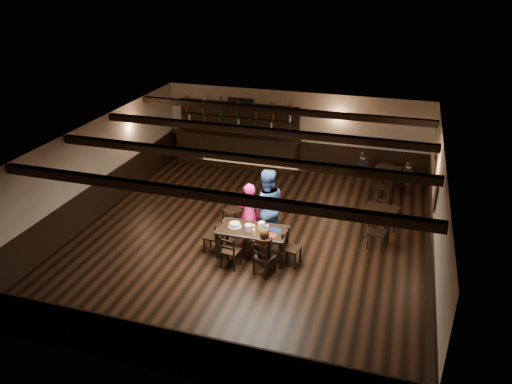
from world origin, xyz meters
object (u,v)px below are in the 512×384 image
(woman_pink, at_px, (249,214))
(chair_near_left, at_px, (229,250))
(cake, at_px, (235,225))
(chair_near_right, at_px, (262,256))
(man_blue, at_px, (266,206))
(bar_counter, at_px, (237,145))
(dining_table, at_px, (253,232))

(woman_pink, bearing_deg, chair_near_left, 70.61)
(chair_near_left, height_order, cake, chair_near_left)
(chair_near_right, height_order, man_blue, man_blue)
(man_blue, distance_m, bar_counter, 5.39)
(man_blue, height_order, cake, man_blue)
(bar_counter, bearing_deg, man_blue, -63.24)
(dining_table, distance_m, bar_counter, 6.06)
(woman_pink, xyz_separation_m, bar_counter, (-2.04, 5.02, -0.11))
(dining_table, bearing_deg, cake, 179.91)
(woman_pink, height_order, cake, woman_pink)
(chair_near_left, distance_m, bar_counter, 6.57)
(chair_near_left, relative_size, bar_counter, 0.19)
(chair_near_right, relative_size, woman_pink, 0.54)
(chair_near_left, distance_m, woman_pink, 1.30)
(chair_near_left, height_order, chair_near_right, chair_near_right)
(dining_table, bearing_deg, chair_near_right, -57.43)
(man_blue, bearing_deg, chair_near_right, 78.46)
(cake, distance_m, bar_counter, 5.90)
(bar_counter, bearing_deg, chair_near_left, -72.75)
(chair_near_left, relative_size, man_blue, 0.43)
(woman_pink, height_order, man_blue, man_blue)
(cake, xyz_separation_m, bar_counter, (-1.86, 5.60, -0.07))
(woman_pink, xyz_separation_m, man_blue, (0.38, 0.21, 0.17))
(dining_table, relative_size, chair_near_right, 1.89)
(chair_near_left, height_order, man_blue, man_blue)
(dining_table, xyz_separation_m, cake, (-0.45, 0.00, 0.12))
(chair_near_right, xyz_separation_m, man_blue, (-0.35, 1.52, 0.48))
(chair_near_right, bearing_deg, dining_table, 122.57)
(woman_pink, distance_m, cake, 0.61)
(chair_near_right, relative_size, bar_counter, 0.20)
(dining_table, height_order, man_blue, man_blue)
(cake, bearing_deg, dining_table, -0.09)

